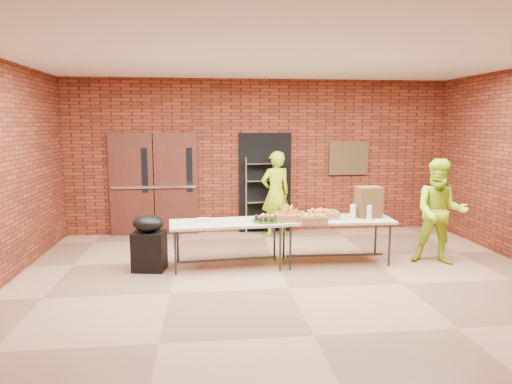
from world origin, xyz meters
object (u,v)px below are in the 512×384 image
at_px(volunteer_woman, 276,194).
at_px(coffee_dispenser, 368,202).
at_px(covered_grill, 149,243).
at_px(wire_rack, 260,195).
at_px(table_left, 227,226).
at_px(table_right, 336,222).
at_px(volunteer_man, 440,212).

bearing_deg(volunteer_woman, coffee_dispenser, 108.07).
bearing_deg(coffee_dispenser, covered_grill, -177.74).
bearing_deg(covered_grill, coffee_dispenser, 11.24).
distance_m(coffee_dispenser, covered_grill, 3.62).
xyz_separation_m(wire_rack, covered_grill, (-2.01, -2.27, -0.36)).
xyz_separation_m(table_left, volunteer_woman, (1.09, 2.03, 0.19)).
bearing_deg(table_left, wire_rack, 66.14).
distance_m(table_right, coffee_dispenser, 0.65).
relative_size(table_right, volunteer_man, 1.07).
bearing_deg(covered_grill, wire_rack, 57.43).
bearing_deg(coffee_dispenser, table_left, -176.92).
relative_size(covered_grill, volunteer_man, 0.51).
bearing_deg(wire_rack, covered_grill, -137.90).
xyz_separation_m(coffee_dispenser, volunteer_man, (1.10, -0.30, -0.14)).
xyz_separation_m(table_left, table_right, (1.78, 0.06, 0.00)).
xyz_separation_m(table_right, volunteer_man, (1.67, -0.23, 0.18)).
distance_m(table_right, covered_grill, 3.02).
relative_size(wire_rack, volunteer_woman, 0.92).
bearing_deg(table_right, volunteer_man, -5.97).
height_order(wire_rack, coffee_dispenser, wire_rack).
distance_m(wire_rack, volunteer_man, 3.60).
bearing_deg(table_right, coffee_dispenser, 8.65).
bearing_deg(coffee_dispenser, volunteer_woman, 123.55).
bearing_deg(wire_rack, coffee_dispenser, -59.99).
distance_m(wire_rack, coffee_dispenser, 2.65).
relative_size(covered_grill, volunteer_woman, 0.51).
bearing_deg(coffee_dispenser, volunteer_man, -15.08).
height_order(table_left, volunteer_woman, volunteer_woman).
relative_size(wire_rack, table_left, 0.86).
relative_size(coffee_dispenser, covered_grill, 0.57).
xyz_separation_m(wire_rack, volunteer_woman, (0.30, -0.22, 0.07)).
relative_size(table_right, coffee_dispenser, 3.65).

